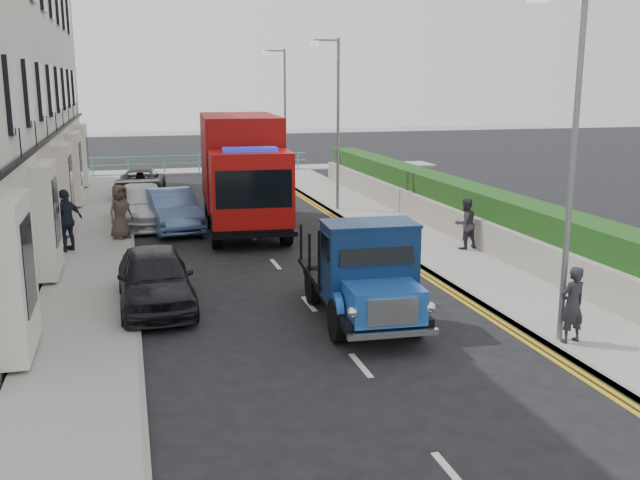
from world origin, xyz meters
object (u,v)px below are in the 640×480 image
at_px(lamp_near, 568,150).
at_px(pedestrian_east_near, 572,305).
at_px(red_lorry, 242,169).
at_px(bedford_lorry, 367,279).
at_px(lamp_mid, 335,115).
at_px(parked_car_front, 155,278).
at_px(lamp_far, 283,107).

bearing_deg(lamp_near, pedestrian_east_near, -43.24).
xyz_separation_m(red_lorry, pedestrian_east_near, (4.45, -13.83, -1.27)).
bearing_deg(red_lorry, bedford_lorry, -81.57).
xyz_separation_m(lamp_mid, bedford_lorry, (-3.34, -13.88, -2.92)).
bearing_deg(red_lorry, lamp_mid, 33.43).
bearing_deg(pedestrian_east_near, bedford_lorry, -42.03).
xyz_separation_m(lamp_mid, parked_car_front, (-7.78, -11.29, -3.27)).
height_order(lamp_near, lamp_far, same).
distance_m(lamp_far, parked_car_front, 22.90).
xyz_separation_m(red_lorry, parked_car_front, (-3.55, -8.91, -1.45)).
bearing_deg(pedestrian_east_near, red_lorry, -81.06).
bearing_deg(pedestrian_east_near, parked_car_front, -40.48).
bearing_deg(lamp_far, red_lorry, -108.86).
distance_m(red_lorry, pedestrian_east_near, 14.58).
height_order(lamp_far, bedford_lorry, lamp_far).
height_order(lamp_mid, parked_car_front, lamp_mid).
bearing_deg(lamp_far, pedestrian_east_near, -89.51).
bearing_deg(bedford_lorry, lamp_mid, 80.10).
bearing_deg(lamp_far, parked_car_front, -110.07).
bearing_deg(parked_car_front, lamp_far, 68.89).
height_order(lamp_near, red_lorry, lamp_near).
relative_size(lamp_near, lamp_far, 1.00).
relative_size(lamp_far, red_lorry, 0.88).
xyz_separation_m(lamp_mid, pedestrian_east_near, (0.22, -16.21, -3.09)).
distance_m(lamp_mid, bedford_lorry, 14.58).
bearing_deg(red_lorry, lamp_near, -68.72).
xyz_separation_m(lamp_far, parked_car_front, (-7.78, -21.29, -3.27)).
height_order(lamp_far, pedestrian_east_near, lamp_far).
height_order(lamp_near, bedford_lorry, lamp_near).
bearing_deg(red_lorry, lamp_far, 75.17).
height_order(bedford_lorry, parked_car_front, bedford_lorry).
relative_size(lamp_far, bedford_lorry, 1.39).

